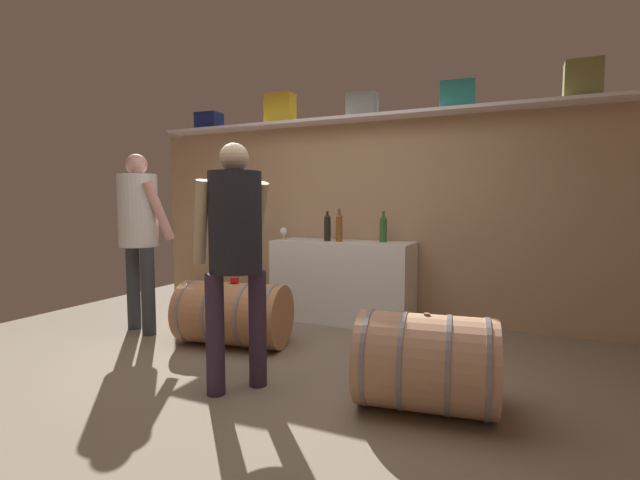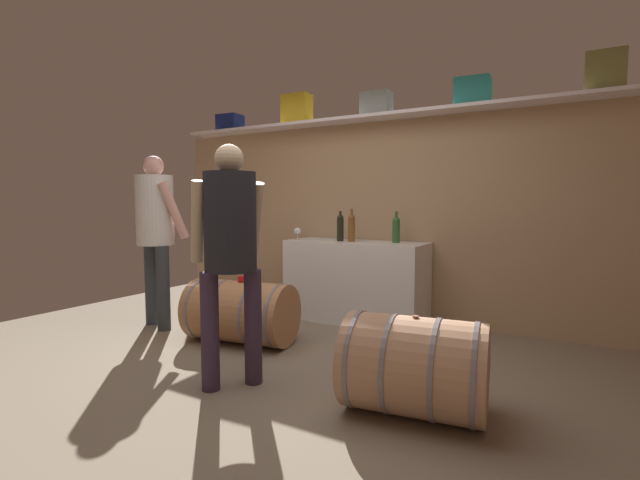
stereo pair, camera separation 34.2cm
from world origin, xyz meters
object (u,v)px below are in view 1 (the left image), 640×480
Objects in this scene: toolcase_olive at (583,80)px; wine_bottle_amber at (339,227)px; toolcase_grey at (362,105)px; wine_bottle_dark at (327,227)px; toolcase_navy at (209,121)px; toolcase_yellow at (280,109)px; visitor_tasting at (139,224)px; wine_barrel_far at (426,362)px; toolcase_teal at (458,96)px; work_cabinet at (343,281)px; wine_glass at (283,232)px; tasting_cup at (235,280)px; winemaker_pouring at (235,241)px; wine_bottle_green at (383,228)px; wine_barrel_near at (233,314)px.

wine_bottle_amber is (-2.16, -0.25, -1.30)m from toolcase_olive.
wine_bottle_dark is (-0.30, -0.23, -1.27)m from toolcase_grey.
toolcase_yellow is (1.00, 0.00, 0.07)m from toolcase_navy.
toolcase_yellow is at bearing 79.71° from visitor_tasting.
wine_barrel_far is at bearing 7.85° from visitor_tasting.
toolcase_teal is 0.21× the size of work_cabinet.
wine_glass is 1.82× the size of tasting_cup.
wine_barrel_far is (0.13, -1.92, -1.97)m from toolcase_teal.
tasting_cup is 1.05m from winemaker_pouring.
toolcase_olive is at bearing 3.49° from wine_bottle_green.
toolcase_teal is 3.28m from visitor_tasting.
wine_barrel_near is at bearing -115.87° from wine_bottle_amber.
toolcase_grey is at bearing 53.45° from work_cabinet.
wine_bottle_green is 0.36× the size of wine_barrel_far.
wine_barrel_far is at bearing -65.74° from wine_bottle_green.
wine_bottle_green is 0.31× the size of wine_barrel_near.
winemaker_pouring is at bearing -177.33° from wine_barrel_far.
wine_barrel_near is at bearing -118.37° from toolcase_grey.
toolcase_navy is at bearing 165.17° from wine_glass.
wine_barrel_far is (2.08, -1.92, -2.01)m from toolcase_yellow.
wine_glass is 2.54m from wine_barrel_far.
toolcase_teal is at bearing 45.55° from visitor_tasting.
wine_barrel_far is (1.09, -1.92, -1.97)m from toolcase_grey.
toolcase_teal is at bearing 31.40° from wine_barrel_near.
winemaker_pouring reaches higher than wine_barrel_near.
wine_bottle_dark is at bearing -174.92° from toolcase_olive.
toolcase_teal reaches higher than wine_glass.
wine_bottle_dark is at bearing -174.01° from toolcase_teal.
toolcase_olive is at bearing 18.81° from wine_barrel_near.
toolcase_teal is 0.97× the size of toolcase_olive.
visitor_tasting is at bearing 173.14° from wine_barrel_near.
winemaker_pouring reaches higher than wine_bottle_dark.
wine_barrel_far is (1.25, -1.67, -0.70)m from wine_bottle_amber.
tasting_cup is (0.31, -1.37, -1.73)m from toolcase_yellow.
wine_barrel_near is (-1.66, -1.37, -1.99)m from toolcase_teal.
wine_bottle_amber is 4.64× the size of tasting_cup.
wine_barrel_near is 1.30m from visitor_tasting.
toolcase_navy reaches higher than wine_bottle_dark.
tasting_cup is at bearing -108.42° from wine_bottle_dark.
wine_bottle_green reaches higher than wine_bottle_dark.
toolcase_yellow reaches higher than wine_bottle_green.
toolcase_teal is at bearing 8.68° from wine_bottle_green.
toolcase_teal is 1.46m from wine_bottle_green.
wine_glass is at bearing -173.31° from wine_bottle_amber.
visitor_tasting is (-3.75, -1.39, -1.25)m from toolcase_olive.
toolcase_yellow is at bearing 93.95° from wine_barrel_near.
toolcase_navy is 2.60m from work_cabinet.
visitor_tasting is at bearing -121.32° from toolcase_yellow.
wine_bottle_amber is 1.09× the size of wine_bottle_dark.
toolcase_navy is at bearing 177.33° from wine_bottle_green.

